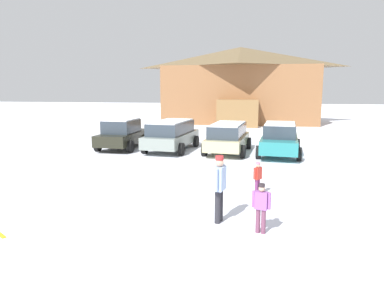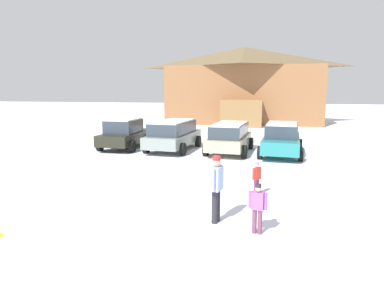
# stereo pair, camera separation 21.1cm
# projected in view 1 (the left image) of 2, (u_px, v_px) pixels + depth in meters

# --- Properties ---
(ground) EXTENTS (160.00, 160.00, 0.00)m
(ground) POSITION_uv_depth(u_px,v_px,m) (84.00, 276.00, 6.00)
(ground) COLOR white
(ski_lodge) EXTENTS (15.39, 10.88, 7.53)m
(ski_lodge) POSITION_uv_depth(u_px,v_px,m) (240.00, 85.00, 34.92)
(ski_lodge) COLOR brown
(ski_lodge) RESTS_ON ground
(parked_black_sedan) EXTENTS (2.11, 4.13, 1.66)m
(parked_black_sedan) POSITION_uv_depth(u_px,v_px,m) (123.00, 134.00, 19.10)
(parked_black_sedan) COLOR black
(parked_black_sedan) RESTS_ON ground
(parked_grey_wagon) EXTENTS (2.49, 4.69, 1.61)m
(parked_grey_wagon) POSITION_uv_depth(u_px,v_px,m) (172.00, 134.00, 18.52)
(parked_grey_wagon) COLOR gray
(parked_grey_wagon) RESTS_ON ground
(parked_beige_suv) EXTENTS (2.37, 4.49, 1.54)m
(parked_beige_suv) POSITION_uv_depth(u_px,v_px,m) (228.00, 137.00, 17.82)
(parked_beige_suv) COLOR tan
(parked_beige_suv) RESTS_ON ground
(parked_teal_hatchback) EXTENTS (2.35, 4.82, 1.63)m
(parked_teal_hatchback) POSITION_uv_depth(u_px,v_px,m) (280.00, 138.00, 17.21)
(parked_teal_hatchback) COLOR teal
(parked_teal_hatchback) RESTS_ON ground
(skier_adult_in_blue_parka) EXTENTS (0.32, 0.61, 1.67)m
(skier_adult_in_blue_parka) POSITION_uv_depth(u_px,v_px,m) (219.00, 185.00, 8.34)
(skier_adult_in_blue_parka) COLOR #27262C
(skier_adult_in_blue_parka) RESTS_ON ground
(skier_child_in_purple_jacket) EXTENTS (0.42, 0.23, 1.16)m
(skier_child_in_purple_jacket) POSITION_uv_depth(u_px,v_px,m) (261.00, 205.00, 7.72)
(skier_child_in_purple_jacket) COLOR #6B3A52
(skier_child_in_purple_jacket) RESTS_ON ground
(skier_child_in_red_jacket) EXTENTS (0.26, 0.34, 1.05)m
(skier_child_in_red_jacket) POSITION_uv_depth(u_px,v_px,m) (258.00, 177.00, 10.55)
(skier_child_in_red_jacket) COLOR #722F63
(skier_child_in_red_jacket) RESTS_ON ground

